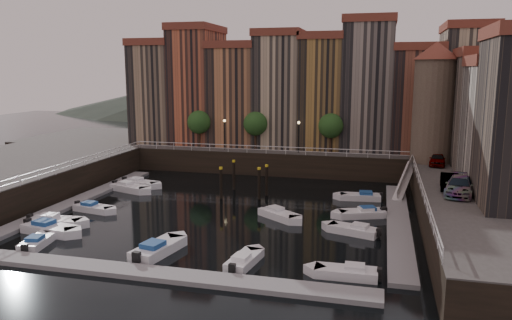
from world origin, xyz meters
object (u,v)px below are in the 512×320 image
(boat_left_1, at_px, (54,222))
(boat_left_2, at_px, (93,208))
(corner_tower, at_px, (434,101))
(gangway, at_px, (405,178))
(car_c, at_px, (459,187))
(car_a, at_px, (437,160))
(boat_left_0, at_px, (49,229))
(mooring_pilings, at_px, (245,181))
(car_b, at_px, (449,183))

(boat_left_1, relative_size, boat_left_2, 1.15)
(corner_tower, bearing_deg, boat_left_2, -150.32)
(gangway, relative_size, car_c, 1.54)
(car_a, bearing_deg, corner_tower, 111.84)
(boat_left_0, xyz_separation_m, boat_left_2, (-0.14, 6.87, -0.07))
(boat_left_2, relative_size, car_a, 1.06)
(gangway, relative_size, mooring_pilings, 1.73)
(car_a, distance_m, car_b, 11.73)
(car_a, relative_size, car_c, 0.77)
(boat_left_0, height_order, car_b, car_b)
(gangway, bearing_deg, car_a, 33.86)
(gangway, xyz_separation_m, car_a, (3.48, 2.33, 1.79))
(corner_tower, height_order, gangway, corner_tower)
(boat_left_1, relative_size, car_c, 0.94)
(boat_left_0, distance_m, car_b, 35.19)
(gangway, bearing_deg, boat_left_0, -144.71)
(boat_left_0, relative_size, car_a, 1.28)
(car_b, bearing_deg, mooring_pilings, 170.95)
(boat_left_1, bearing_deg, boat_left_0, -69.83)
(mooring_pilings, bearing_deg, corner_tower, 24.15)
(car_c, bearing_deg, mooring_pilings, 172.64)
(corner_tower, xyz_separation_m, car_c, (1.06, -15.83, -6.41))
(car_a, bearing_deg, car_c, -81.16)
(corner_tower, xyz_separation_m, boat_left_1, (-33.49, -23.59, -9.81))
(corner_tower, xyz_separation_m, car_b, (0.48, -13.89, -6.50))
(corner_tower, bearing_deg, boat_left_0, -141.94)
(corner_tower, height_order, boat_left_0, corner_tower)
(boat_left_0, bearing_deg, car_c, 24.83)
(mooring_pilings, relative_size, car_c, 0.89)
(gangway, xyz_separation_m, boat_left_2, (-29.82, -14.14, -1.58))
(corner_tower, height_order, car_c, corner_tower)
(boat_left_1, height_order, car_c, car_c)
(mooring_pilings, relative_size, car_a, 1.15)
(gangway, height_order, car_c, car_c)
(boat_left_2, bearing_deg, car_c, 15.12)
(boat_left_0, relative_size, boat_left_2, 1.21)
(corner_tower, bearing_deg, boat_left_1, -144.84)
(boat_left_2, bearing_deg, car_a, 36.69)
(gangway, distance_m, car_a, 4.56)
(boat_left_2, height_order, car_a, car_a)
(car_b, bearing_deg, car_c, -68.75)
(boat_left_0, bearing_deg, car_a, 43.92)
(gangway, bearing_deg, boat_left_2, -154.62)
(boat_left_1, bearing_deg, car_b, 10.68)
(mooring_pilings, height_order, car_b, car_b)
(boat_left_2, bearing_deg, car_b, 18.51)
(boat_left_1, relative_size, car_a, 1.22)
(corner_tower, bearing_deg, gangway, -122.80)
(car_a, relative_size, car_b, 0.98)
(boat_left_0, xyz_separation_m, car_c, (33.64, 9.68, 3.38))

